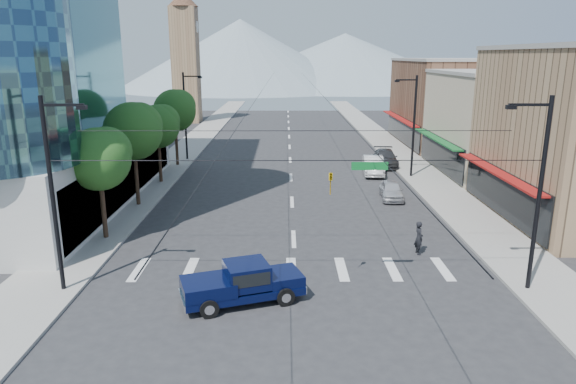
# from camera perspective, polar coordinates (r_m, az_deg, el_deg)

# --- Properties ---
(ground) EXTENTS (160.00, 160.00, 0.00)m
(ground) POSITION_cam_1_polar(r_m,az_deg,el_deg) (25.25, 0.85, -9.94)
(ground) COLOR #28282B
(ground) RESTS_ON ground
(sidewalk_left) EXTENTS (4.00, 120.00, 0.15)m
(sidewalk_left) POSITION_cam_1_polar(r_m,az_deg,el_deg) (64.81, -10.55, 5.31)
(sidewalk_left) COLOR gray
(sidewalk_left) RESTS_ON ground
(sidewalk_right) EXTENTS (4.00, 120.00, 0.15)m
(sidewalk_right) POSITION_cam_1_polar(r_m,az_deg,el_deg) (64.99, 10.85, 5.32)
(sidewalk_right) COLOR gray
(sidewalk_right) RESTS_ON ground
(shop_mid) EXTENTS (12.00, 14.00, 9.00)m
(shop_mid) POSITION_cam_1_polar(r_m,az_deg,el_deg) (51.54, 23.32, 6.90)
(shop_mid) COLOR tan
(shop_mid) RESTS_ON ground
(shop_far) EXTENTS (12.00, 18.00, 10.00)m
(shop_far) POSITION_cam_1_polar(r_m,az_deg,el_deg) (66.39, 17.94, 9.36)
(shop_far) COLOR brown
(shop_far) RESTS_ON ground
(clock_tower) EXTENTS (4.80, 4.80, 20.40)m
(clock_tower) POSITION_cam_1_polar(r_m,az_deg,el_deg) (86.40, -11.33, 14.66)
(clock_tower) COLOR #8C6B4C
(clock_tower) RESTS_ON ground
(mountain_left) EXTENTS (80.00, 80.00, 22.00)m
(mountain_left) POSITION_cam_1_polar(r_m,az_deg,el_deg) (173.51, -5.25, 14.99)
(mountain_left) COLOR gray
(mountain_left) RESTS_ON ground
(mountain_right) EXTENTS (90.00, 90.00, 18.00)m
(mountain_right) POSITION_cam_1_polar(r_m,az_deg,el_deg) (184.05, 6.32, 14.33)
(mountain_right) COLOR gray
(mountain_right) RESTS_ON ground
(tree_near) EXTENTS (3.65, 3.64, 6.71)m
(tree_near) POSITION_cam_1_polar(r_m,az_deg,el_deg) (31.38, -20.04, 3.69)
(tree_near) COLOR black
(tree_near) RESTS_ON ground
(tree_midnear) EXTENTS (4.09, 4.09, 7.52)m
(tree_midnear) POSITION_cam_1_polar(r_m,az_deg,el_deg) (37.86, -16.63, 6.68)
(tree_midnear) COLOR black
(tree_midnear) RESTS_ON ground
(tree_midfar) EXTENTS (3.65, 3.64, 6.71)m
(tree_midfar) POSITION_cam_1_polar(r_m,az_deg,el_deg) (44.64, -14.11, 7.24)
(tree_midfar) COLOR black
(tree_midfar) RESTS_ON ground
(tree_far) EXTENTS (4.09, 4.09, 7.52)m
(tree_far) POSITION_cam_1_polar(r_m,az_deg,el_deg) (51.36, -12.32, 8.97)
(tree_far) COLOR black
(tree_far) RESTS_ON ground
(signal_rig) EXTENTS (21.80, 0.20, 9.00)m
(signal_rig) POSITION_cam_1_polar(r_m,az_deg,el_deg) (22.71, 1.43, -0.33)
(signal_rig) COLOR black
(signal_rig) RESTS_ON ground
(lamp_pole_nw) EXTENTS (2.00, 0.25, 9.00)m
(lamp_pole_nw) POSITION_cam_1_polar(r_m,az_deg,el_deg) (54.17, -11.24, 8.63)
(lamp_pole_nw) COLOR black
(lamp_pole_nw) RESTS_ON ground
(lamp_pole_ne) EXTENTS (2.00, 0.25, 9.00)m
(lamp_pole_ne) POSITION_cam_1_polar(r_m,az_deg,el_deg) (46.61, 13.68, 7.51)
(lamp_pole_ne) COLOR black
(lamp_pole_ne) RESTS_ON ground
(pickup_truck) EXTENTS (5.71, 3.52, 1.83)m
(pickup_truck) POSITION_cam_1_polar(r_m,az_deg,el_deg) (23.03, -5.12, -9.96)
(pickup_truck) COLOR #070D34
(pickup_truck) RESTS_ON ground
(pedestrian) EXTENTS (0.53, 0.73, 1.87)m
(pedestrian) POSITION_cam_1_polar(r_m,az_deg,el_deg) (29.17, 14.34, -4.95)
(pedestrian) COLOR black
(pedestrian) RESTS_ON ground
(parked_car_near) EXTENTS (1.92, 4.11, 1.36)m
(parked_car_near) POSITION_cam_1_polar(r_m,az_deg,el_deg) (39.91, 11.41, 0.21)
(parked_car_near) COLOR silver
(parked_car_near) RESTS_ON ground
(parked_car_mid) EXTENTS (2.17, 5.16, 1.66)m
(parked_car_mid) POSITION_cam_1_polar(r_m,az_deg,el_deg) (47.91, 9.45, 2.93)
(parked_car_mid) COLOR white
(parked_car_mid) RESTS_ON ground
(parked_car_far) EXTENTS (2.69, 5.65, 1.59)m
(parked_car_far) POSITION_cam_1_polar(r_m,az_deg,el_deg) (51.77, 10.76, 3.72)
(parked_car_far) COLOR #343437
(parked_car_far) RESTS_ON ground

